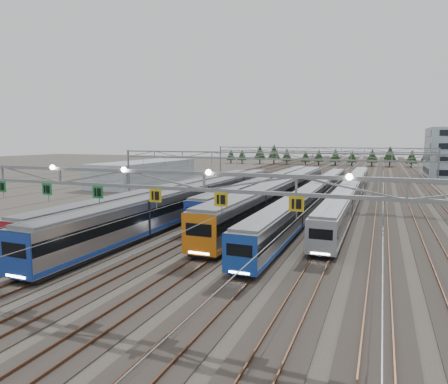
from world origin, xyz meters
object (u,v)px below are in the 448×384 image
at_px(gantry_near, 125,182).
at_px(train_c, 269,186).
at_px(train_b, 199,198).
at_px(west_shed, 145,172).
at_px(train_d, 282,192).
at_px(gantry_far, 319,153).
at_px(train_a, 177,196).
at_px(train_f, 351,191).
at_px(train_e, 315,195).
at_px(gantry_mid, 277,162).

bearing_deg(gantry_near, train_c, 92.86).
xyz_separation_m(train_b, west_shed, (-27.41, 29.81, 0.37)).
xyz_separation_m(train_c, train_d, (4.50, -9.48, 0.26)).
xyz_separation_m(train_c, west_shed, (-31.91, 11.06, 0.53)).
bearing_deg(gantry_near, west_shed, 121.73).
bearing_deg(train_b, gantry_near, -75.20).
relative_size(gantry_far, west_shed, 1.88).
height_order(train_a, train_f, train_a).
bearing_deg(train_b, train_d, 45.85).
relative_size(train_b, train_e, 0.87).
relative_size(train_d, west_shed, 1.89).
bearing_deg(gantry_mid, train_a, -132.57).
distance_m(train_b, gantry_mid, 16.77).
bearing_deg(west_shed, train_f, -15.03).
xyz_separation_m(train_b, train_f, (18.00, 17.62, -0.23)).
distance_m(train_f, gantry_near, 44.74).
relative_size(train_f, west_shed, 2.20).
bearing_deg(train_d, train_e, 15.94).
relative_size(train_d, gantry_near, 1.01).
height_order(train_a, west_shed, west_shed).
relative_size(gantry_mid, west_shed, 1.88).
bearing_deg(west_shed, train_a, -50.00).
bearing_deg(gantry_far, train_e, -82.19).
height_order(train_b, west_shed, west_shed).
distance_m(train_d, train_f, 12.28).
relative_size(gantry_mid, gantry_far, 1.00).
height_order(train_d, train_f, train_d).
relative_size(train_a, train_d, 0.98).
height_order(train_c, west_shed, west_shed).
bearing_deg(gantry_far, train_b, -96.44).
distance_m(train_e, gantry_far, 49.86).
xyz_separation_m(train_d, train_e, (4.50, 1.29, -0.33)).
relative_size(train_e, gantry_mid, 1.16).
bearing_deg(west_shed, gantry_mid, -23.79).
relative_size(gantry_near, gantry_mid, 1.00).
height_order(train_d, train_e, train_d).
bearing_deg(gantry_mid, gantry_far, 90.00).
distance_m(train_c, gantry_mid, 6.35).
relative_size(train_c, train_d, 1.03).
bearing_deg(gantry_mid, train_d, -67.69).
height_order(gantry_near, gantry_far, gantry_near).
bearing_deg(train_a, west_shed, 130.00).
bearing_deg(train_d, west_shed, 150.57).
xyz_separation_m(train_f, gantry_near, (-11.30, -42.98, 5.15)).
bearing_deg(train_b, west_shed, 132.59).
relative_size(train_c, gantry_mid, 1.04).
relative_size(train_a, train_e, 0.85).
xyz_separation_m(train_e, west_shed, (-40.91, 19.25, 0.60)).
bearing_deg(gantry_mid, west_shed, 156.21).
height_order(train_e, train_f, train_f).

